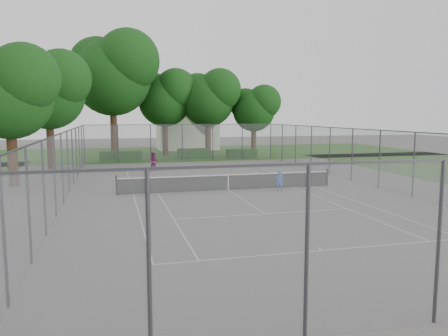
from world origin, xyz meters
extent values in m
plane|color=#5E5C5A|center=(0.00, 0.00, 0.00)|extent=(120.00, 120.00, 0.00)
cube|color=#244D16|center=(0.00, 26.00, 0.00)|extent=(60.00, 20.00, 0.00)
cube|color=beige|center=(0.00, -11.88, 0.01)|extent=(10.97, 0.06, 0.01)
cube|color=beige|center=(0.00, 11.88, 0.01)|extent=(10.97, 0.06, 0.01)
cube|color=beige|center=(-5.49, 0.00, 0.01)|extent=(0.06, 23.77, 0.01)
cube|color=beige|center=(5.49, 0.00, 0.01)|extent=(0.06, 23.77, 0.01)
cube|color=beige|center=(-4.12, 0.00, 0.01)|extent=(0.06, 23.77, 0.01)
cube|color=beige|center=(4.12, 0.00, 0.01)|extent=(0.06, 23.77, 0.01)
cube|color=beige|center=(0.00, -6.40, 0.01)|extent=(8.23, 0.06, 0.01)
cube|color=beige|center=(0.00, 6.40, 0.01)|extent=(8.23, 0.06, 0.01)
cube|color=beige|center=(0.00, 0.00, 0.01)|extent=(0.06, 12.80, 0.01)
cube|color=beige|center=(0.00, -11.73, 0.01)|extent=(0.06, 0.30, 0.01)
cube|color=beige|center=(0.00, 11.73, 0.01)|extent=(0.06, 0.30, 0.01)
cylinder|color=black|center=(-6.39, 0.00, 0.55)|extent=(0.10, 0.10, 1.10)
cylinder|color=black|center=(6.39, 0.00, 0.55)|extent=(0.10, 0.10, 1.10)
cube|color=black|center=(0.00, 0.00, 0.45)|extent=(12.67, 0.01, 0.86)
cube|color=white|center=(0.00, 0.00, 0.91)|extent=(12.77, 0.03, 0.06)
cube|color=white|center=(0.00, 0.00, 0.44)|extent=(0.05, 0.02, 0.88)
cylinder|color=#38383D|center=(-9.00, 17.00, 1.75)|extent=(0.08, 0.08, 3.50)
cylinder|color=#38383D|center=(9.00, 17.00, 1.75)|extent=(0.08, 0.08, 3.50)
cube|color=slate|center=(0.00, -17.00, 1.75)|extent=(18.00, 0.02, 3.50)
cube|color=slate|center=(0.00, 17.00, 1.75)|extent=(18.00, 0.02, 3.50)
cube|color=slate|center=(-9.00, 0.00, 1.75)|extent=(0.02, 34.00, 3.50)
cube|color=slate|center=(9.00, 0.00, 1.75)|extent=(0.02, 34.00, 3.50)
cube|color=#38383D|center=(0.00, -17.00, 3.50)|extent=(18.00, 0.05, 0.05)
cube|color=#38383D|center=(0.00, 17.00, 3.50)|extent=(18.00, 0.05, 0.05)
cube|color=#38383D|center=(-9.00, 0.00, 3.50)|extent=(0.05, 34.00, 0.05)
cube|color=#38383D|center=(9.00, 0.00, 3.50)|extent=(0.05, 34.00, 0.05)
cylinder|color=#371F14|center=(-6.31, 21.53, 2.73)|extent=(0.68, 0.68, 5.47)
sphere|color=black|center=(-6.31, 21.53, 8.19)|extent=(7.77, 7.77, 7.77)
sphere|color=black|center=(-4.76, 20.37, 9.74)|extent=(6.22, 6.22, 6.22)
sphere|color=black|center=(-7.67, 22.51, 9.35)|extent=(5.83, 5.83, 5.83)
cylinder|color=#371F14|center=(-0.89, 23.20, 1.99)|extent=(0.62, 0.62, 3.97)
sphere|color=black|center=(-0.89, 23.20, 5.95)|extent=(5.65, 5.65, 5.65)
sphere|color=black|center=(0.24, 22.35, 7.08)|extent=(4.52, 4.52, 4.52)
sphere|color=black|center=(-1.88, 23.91, 6.80)|extent=(4.24, 4.24, 4.24)
cylinder|color=#371F14|center=(3.63, 22.06, 1.99)|extent=(0.62, 0.62, 3.97)
sphere|color=black|center=(3.63, 22.06, 5.95)|extent=(5.65, 5.65, 5.65)
sphere|color=black|center=(4.76, 21.21, 7.08)|extent=(4.52, 4.52, 4.52)
sphere|color=black|center=(2.65, 22.77, 6.79)|extent=(4.23, 4.23, 4.23)
cylinder|color=#371F14|center=(8.69, 21.54, 1.63)|extent=(0.59, 0.59, 3.27)
sphere|color=black|center=(8.69, 21.54, 4.89)|extent=(4.65, 4.65, 4.65)
sphere|color=black|center=(9.62, 20.84, 5.82)|extent=(3.72, 3.72, 3.72)
sphere|color=black|center=(7.88, 22.12, 5.59)|extent=(3.49, 3.49, 3.49)
cylinder|color=#371F14|center=(-11.44, 13.82, 2.04)|extent=(0.62, 0.62, 4.09)
sphere|color=black|center=(-11.44, 13.82, 6.12)|extent=(5.81, 5.81, 5.81)
sphere|color=black|center=(-10.27, 12.95, 7.29)|extent=(4.65, 4.65, 4.65)
sphere|color=black|center=(-12.45, 14.55, 7.00)|extent=(4.36, 4.36, 4.36)
cylinder|color=#371F14|center=(-12.55, 4.89, 1.85)|extent=(0.60, 0.60, 3.69)
sphere|color=black|center=(-12.55, 4.89, 5.53)|extent=(5.25, 5.25, 5.25)
sphere|color=black|center=(-11.50, 4.10, 6.58)|extent=(4.20, 4.20, 4.20)
cube|color=#194014|center=(-5.76, 17.90, 0.49)|extent=(3.91, 1.17, 0.98)
cube|color=#194014|center=(1.43, 18.74, 0.52)|extent=(3.29, 0.94, 1.03)
cube|color=#194014|center=(6.38, 18.45, 0.46)|extent=(3.06, 1.12, 0.92)
cube|color=white|center=(2.88, 31.24, 2.77)|extent=(7.39, 5.54, 5.54)
cube|color=#46474B|center=(2.88, 31.24, 5.54)|extent=(7.31, 5.72, 7.31)
imported|color=blue|center=(2.73, -1.20, 0.62)|extent=(0.51, 0.39, 1.23)
imported|color=#712557|center=(-3.41, 9.93, 0.76)|extent=(0.87, 0.76, 1.51)
camera|label=1|loc=(-6.57, -24.46, 4.41)|focal=35.00mm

